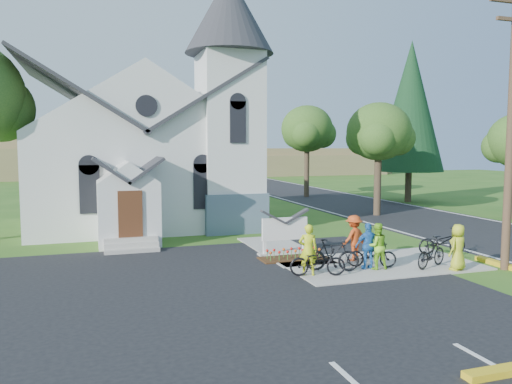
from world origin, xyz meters
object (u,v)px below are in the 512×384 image
object	(u,v)px
bike_0	(318,261)
church_sign	(285,229)
cyclist_1	(377,246)
bike_2	(372,255)
cyclist_0	(308,250)
bike_1	(332,255)
cyclist_4	(458,247)
bike_3	(431,253)
cyclist_3	(354,238)
cyclist_2	(368,246)
bike_4	(442,242)

from	to	relation	value
bike_0	church_sign	bearing A→B (deg)	12.08
cyclist_1	bike_2	world-z (taller)	cyclist_1
cyclist_0	bike_1	xyz separation A→B (m)	(1.00, 0.24, -0.30)
church_sign	cyclist_1	size ratio (longest dim) A/B	1.35
bike_1	bike_2	distance (m)	1.61
bike_0	cyclist_4	xyz separation A→B (m)	(4.96, -0.81, 0.32)
church_sign	cyclist_0	bearing A→B (deg)	-98.36
cyclist_1	bike_3	bearing A→B (deg)	172.90
cyclist_0	bike_0	world-z (taller)	cyclist_0
bike_0	cyclist_1	xyz separation A→B (m)	(2.36, 0.21, 0.33)
bike_2	cyclist_3	world-z (taller)	cyclist_3
bike_0	bike_1	xyz separation A→B (m)	(0.74, 0.43, 0.07)
cyclist_1	cyclist_4	world-z (taller)	cyclist_1
bike_1	cyclist_4	xyz separation A→B (m)	(4.21, -1.24, 0.25)
cyclist_3	bike_3	distance (m)	2.79
church_sign	cyclist_2	bearing A→B (deg)	-60.74
cyclist_0	cyclist_2	xyz separation A→B (m)	(2.35, 0.10, -0.04)
cyclist_0	bike_2	xyz separation A→B (m)	(2.61, 0.30, -0.41)
cyclist_3	church_sign	bearing A→B (deg)	-62.53
bike_1	cyclist_2	size ratio (longest dim) A/B	1.14
bike_2	cyclist_1	bearing A→B (deg)	-153.59
cyclist_1	cyclist_4	distance (m)	2.79
cyclist_2	church_sign	bearing A→B (deg)	-52.31
cyclist_4	bike_4	bearing A→B (deg)	-137.40
cyclist_1	bike_2	size ratio (longest dim) A/B	0.94
cyclist_0	bike_4	xyz separation A→B (m)	(6.40, 1.30, -0.35)
bike_4	church_sign	bearing A→B (deg)	81.86
church_sign	cyclist_4	bearing A→B (deg)	-43.00
bike_2	cyclist_4	world-z (taller)	cyclist_4
bike_2	cyclist_4	bearing A→B (deg)	-93.65
bike_1	bike_2	bearing A→B (deg)	-65.06
cyclist_0	bike_1	world-z (taller)	cyclist_0
cyclist_0	cyclist_2	size ratio (longest dim) A/B	1.05
bike_0	cyclist_2	size ratio (longest dim) A/B	1.14
cyclist_2	bike_4	distance (m)	4.24
cyclist_1	cyclist_0	bearing A→B (deg)	5.91
cyclist_0	bike_2	size ratio (longest dim) A/B	1.00
cyclist_3	bike_3	xyz separation A→B (m)	(2.05, -1.87, -0.34)
cyclist_1	cyclist_4	xyz separation A→B (m)	(2.59, -1.01, -0.01)
bike_2	cyclist_4	distance (m)	2.94
cyclist_1	bike_4	size ratio (longest dim) A/B	0.84
bike_1	cyclist_3	world-z (taller)	cyclist_3
cyclist_1	cyclist_3	world-z (taller)	cyclist_3
bike_2	bike_3	distance (m)	2.10
cyclist_0	bike_0	size ratio (longest dim) A/B	0.93
church_sign	bike_4	world-z (taller)	church_sign
church_sign	bike_4	size ratio (longest dim) A/B	1.13
cyclist_3	bike_4	size ratio (longest dim) A/B	0.89
bike_1	bike_0	bearing A→B (deg)	142.82
bike_3	bike_2	bearing A→B (deg)	47.69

